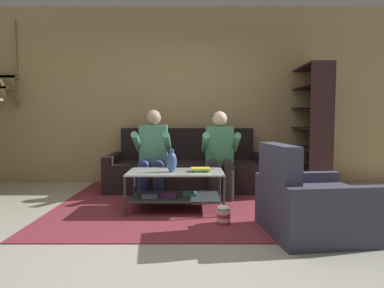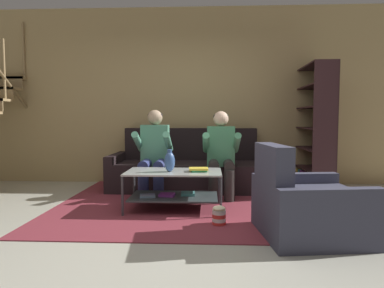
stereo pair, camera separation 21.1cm
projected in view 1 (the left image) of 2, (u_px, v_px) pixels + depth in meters
name	position (u px, v px, depth m)	size (l,w,h in m)	color
ground	(181.00, 228.00, 3.38)	(16.80, 16.80, 0.00)	#B5B5A4
back_partition	(185.00, 96.00, 5.72)	(8.40, 0.12, 2.90)	tan
couch	(187.00, 170.00, 5.26)	(2.37, 0.92, 0.92)	black
person_seated_left	(153.00, 150.00, 4.68)	(0.50, 0.58, 1.20)	navy
person_seated_right	(220.00, 151.00, 4.68)	(0.50, 0.58, 1.18)	#2D2A28
coffee_table	(175.00, 185.00, 3.99)	(1.10, 0.61, 0.46)	#BABFB8
area_rug	(182.00, 200.00, 4.52)	(3.03, 3.20, 0.01)	maroon
vase	(171.00, 161.00, 3.92)	(0.12, 0.12, 0.26)	#325085
book_stack	(200.00, 169.00, 3.96)	(0.23, 0.18, 0.04)	#2C9456
bookshelf	(311.00, 139.00, 5.30)	(0.36, 1.12, 1.87)	#2F1A1D
armchair	(311.00, 206.00, 3.16)	(0.98, 0.98, 0.84)	#3B3C4F
popcorn_tub	(223.00, 215.00, 3.46)	(0.14, 0.14, 0.20)	red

